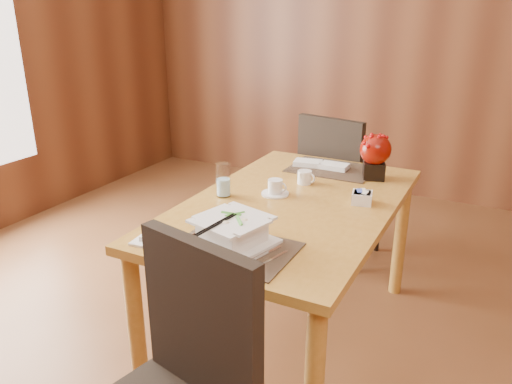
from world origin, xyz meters
The scene contains 13 objects.
back_wall centered at (0.00, 3.00, 1.40)m, with size 5.00×0.02×2.80m, color brown.
dining_table centered at (0.00, 0.60, 0.65)m, with size 0.90×1.50×0.75m.
placemat_near centered at (0.00, 0.05, 0.75)m, with size 0.45×0.33×0.01m, color black.
placemat_far centered at (0.00, 1.15, 0.75)m, with size 0.45×0.33×0.01m, color black.
soup_setting centered at (-0.02, 0.08, 0.81)m, with size 0.34×0.34×0.11m.
coffee_cup centered at (-0.11, 0.65, 0.78)m, with size 0.13×0.13×0.08m.
water_glass centered at (-0.32, 0.52, 0.83)m, with size 0.07×0.07×0.16m, color silver.
creamer_jug centered at (-0.05, 0.86, 0.78)m, with size 0.09×0.09×0.07m, color silver, non-canonical shape.
sugar_caddy centered at (0.29, 0.73, 0.78)m, with size 0.09×0.09×0.05m, color silver.
berry_decor centered at (0.25, 1.10, 0.89)m, with size 0.16×0.16×0.24m.
napkins_far centered at (-0.05, 1.15, 0.77)m, with size 0.31×0.11×0.03m, color silver, non-canonical shape.
bread_plate centered at (-0.31, -0.03, 0.75)m, with size 0.14×0.14×0.01m, color silver.
far_chair centered at (-0.08, 1.54, 0.55)m, with size 0.53×0.54×0.98m.
Camera 1 is at (0.84, -1.40, 1.60)m, focal length 35.00 mm.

